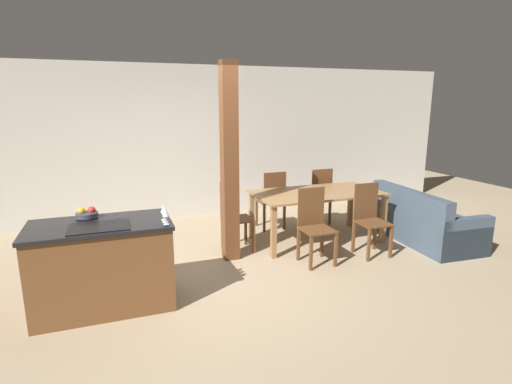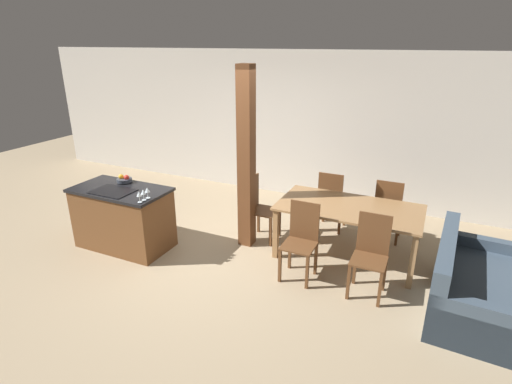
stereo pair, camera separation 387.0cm
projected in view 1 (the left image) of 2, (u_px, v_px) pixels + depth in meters
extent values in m
plane|color=#9E896B|center=(216.00, 275.00, 4.88)|extent=(16.00, 16.00, 0.00)
cube|color=beige|center=(176.00, 143.00, 7.06)|extent=(11.20, 0.08, 2.70)
cube|color=brown|center=(103.00, 267.00, 4.04)|extent=(1.33, 0.70, 0.86)
cube|color=black|center=(100.00, 225.00, 3.94)|extent=(1.37, 0.74, 0.04)
cube|color=black|center=(99.00, 227.00, 3.82)|extent=(0.56, 0.40, 0.01)
cylinder|color=#383D47|center=(87.00, 215.00, 4.10)|extent=(0.22, 0.22, 0.05)
sphere|color=red|center=(92.00, 210.00, 4.11)|extent=(0.08, 0.08, 0.08)
sphere|color=gold|center=(81.00, 211.00, 4.07)|extent=(0.07, 0.07, 0.07)
cylinder|color=silver|center=(166.00, 224.00, 3.87)|extent=(0.06, 0.06, 0.00)
cylinder|color=silver|center=(166.00, 220.00, 3.86)|extent=(0.01, 0.01, 0.08)
cone|color=silver|center=(166.00, 213.00, 3.84)|extent=(0.07, 0.07, 0.06)
cylinder|color=silver|center=(165.00, 222.00, 3.94)|extent=(0.06, 0.06, 0.00)
cylinder|color=silver|center=(165.00, 218.00, 3.93)|extent=(0.01, 0.01, 0.08)
cone|color=silver|center=(165.00, 211.00, 3.92)|extent=(0.07, 0.07, 0.06)
cylinder|color=silver|center=(164.00, 220.00, 4.02)|extent=(0.06, 0.06, 0.00)
cylinder|color=silver|center=(164.00, 216.00, 4.01)|extent=(0.01, 0.01, 0.08)
cone|color=silver|center=(164.00, 209.00, 3.99)|extent=(0.07, 0.07, 0.06)
cube|color=olive|center=(317.00, 193.00, 5.95)|extent=(1.90, 1.01, 0.03)
cube|color=olive|center=(274.00, 232.00, 5.33)|extent=(0.07, 0.07, 0.73)
cube|color=olive|center=(383.00, 219.00, 5.92)|extent=(0.07, 0.07, 0.73)
cube|color=olive|center=(252.00, 215.00, 6.14)|extent=(0.07, 0.07, 0.73)
cube|color=olive|center=(350.00, 205.00, 6.73)|extent=(0.07, 0.07, 0.73)
cube|color=brown|center=(317.00, 230.00, 5.13)|extent=(0.40, 0.40, 0.02)
cube|color=brown|center=(311.00, 206.00, 5.25)|extent=(0.38, 0.02, 0.51)
cube|color=brown|center=(311.00, 253.00, 4.96)|extent=(0.04, 0.04, 0.45)
cube|color=brown|center=(336.00, 250.00, 5.08)|extent=(0.04, 0.04, 0.45)
cube|color=brown|center=(298.00, 244.00, 5.28)|extent=(0.04, 0.04, 0.45)
cube|color=brown|center=(322.00, 241.00, 5.40)|extent=(0.04, 0.04, 0.45)
cube|color=brown|center=(373.00, 223.00, 5.42)|extent=(0.40, 0.40, 0.02)
cube|color=brown|center=(366.00, 201.00, 5.53)|extent=(0.38, 0.02, 0.51)
cube|color=brown|center=(369.00, 245.00, 5.25)|extent=(0.04, 0.04, 0.45)
cube|color=brown|center=(391.00, 242.00, 5.37)|extent=(0.04, 0.04, 0.45)
cube|color=brown|center=(354.00, 237.00, 5.57)|extent=(0.04, 0.04, 0.45)
cube|color=brown|center=(375.00, 234.00, 5.69)|extent=(0.04, 0.04, 0.45)
cube|color=brown|center=(270.00, 201.00, 6.60)|extent=(0.40, 0.40, 0.02)
cube|color=brown|center=(275.00, 188.00, 6.37)|extent=(0.38, 0.02, 0.51)
cube|color=brown|center=(276.00, 211.00, 6.88)|extent=(0.04, 0.04, 0.45)
cube|color=brown|center=(257.00, 213.00, 6.76)|extent=(0.04, 0.04, 0.45)
cube|color=brown|center=(284.00, 217.00, 6.55)|extent=(0.04, 0.04, 0.45)
cube|color=brown|center=(264.00, 219.00, 6.43)|extent=(0.04, 0.04, 0.45)
cube|color=brown|center=(316.00, 197.00, 6.89)|extent=(0.40, 0.40, 0.02)
cube|color=brown|center=(322.00, 184.00, 6.66)|extent=(0.38, 0.02, 0.51)
cube|color=brown|center=(320.00, 207.00, 7.16)|extent=(0.04, 0.04, 0.45)
cube|color=brown|center=(302.00, 209.00, 7.04)|extent=(0.04, 0.04, 0.45)
cube|color=brown|center=(330.00, 212.00, 6.84)|extent=(0.04, 0.04, 0.45)
cube|color=brown|center=(311.00, 214.00, 6.72)|extent=(0.04, 0.04, 0.45)
cube|color=brown|center=(238.00, 219.00, 5.59)|extent=(0.40, 0.40, 0.02)
cube|color=brown|center=(224.00, 202.00, 5.47)|extent=(0.02, 0.38, 0.51)
cube|color=brown|center=(254.00, 238.00, 5.54)|extent=(0.04, 0.04, 0.45)
cube|color=brown|center=(246.00, 230.00, 5.86)|extent=(0.04, 0.04, 0.45)
cube|color=brown|center=(229.00, 241.00, 5.42)|extent=(0.04, 0.04, 0.45)
cube|color=brown|center=(222.00, 233.00, 5.75)|extent=(0.04, 0.04, 0.45)
cube|color=#3D4C5B|center=(426.00, 227.00, 6.04)|extent=(0.92, 1.68, 0.43)
cube|color=#3D4C5B|center=(409.00, 203.00, 5.86)|extent=(0.25, 1.64, 0.38)
cube|color=#3D4C5B|center=(464.00, 238.00, 5.33)|extent=(0.83, 0.19, 0.57)
cube|color=#3D4C5B|center=(396.00, 210.00, 6.72)|extent=(0.83, 0.19, 0.57)
cube|color=brown|center=(229.00, 164.00, 5.13)|extent=(0.20, 0.20, 2.57)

